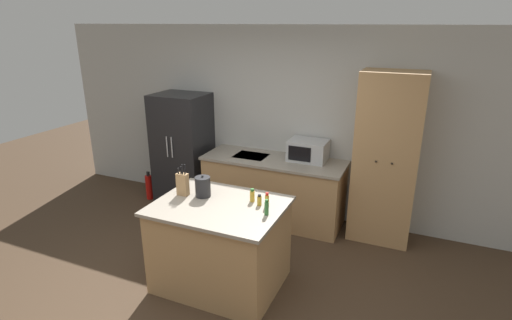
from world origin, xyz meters
TOP-DOWN VIEW (x-y plane):
  - ground_plane at (0.00, 0.00)m, footprint 14.00×14.00m
  - wall_back at (0.00, 2.33)m, footprint 7.20×0.06m
  - refrigerator at (-1.45, 1.99)m, footprint 0.76×0.65m
  - back_counter at (0.01, 1.96)m, footprint 1.92×0.71m
  - pantry_cabinet at (1.43, 2.05)m, footprint 0.74×0.53m
  - kitchen_island at (0.03, 0.38)m, footprint 1.28×0.99m
  - microwave at (0.44, 2.09)m, footprint 0.50×0.38m
  - knife_block at (-0.42, 0.44)m, footprint 0.12×0.07m
  - spice_bottle_tall_dark at (0.41, 0.52)m, footprint 0.04×0.04m
  - spice_bottle_short_red at (0.49, 0.53)m, footprint 0.04×0.04m
  - spice_bottle_amber_oil at (0.55, 0.36)m, footprint 0.04×0.04m
  - spice_bottle_green_herb at (0.31, 0.57)m, footprint 0.05×0.05m
  - kettle at (-0.21, 0.49)m, footprint 0.16×0.16m
  - fire_extinguisher at (-2.01, 1.82)m, footprint 0.11×0.11m

SIDE VIEW (x-z plane):
  - ground_plane at x=0.00m, z-range 0.00..0.00m
  - fire_extinguisher at x=-2.01m, z-range -0.03..0.42m
  - back_counter at x=0.01m, z-range 0.00..0.89m
  - kitchen_island at x=0.03m, z-range 0.00..0.92m
  - refrigerator at x=-1.45m, z-range 0.00..1.66m
  - spice_bottle_tall_dark at x=0.41m, z-range 0.91..1.02m
  - spice_bottle_green_herb at x=0.31m, z-range 0.91..1.05m
  - spice_bottle_short_red at x=0.49m, z-range 0.91..1.06m
  - spice_bottle_amber_oil at x=0.55m, z-range 0.91..1.06m
  - kettle at x=-0.21m, z-range 0.90..1.14m
  - microwave at x=0.44m, z-range 0.89..1.16m
  - knife_block at x=-0.42m, z-range 0.87..1.21m
  - pantry_cabinet at x=1.43m, z-range 0.00..2.11m
  - wall_back at x=0.00m, z-range 0.00..2.60m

